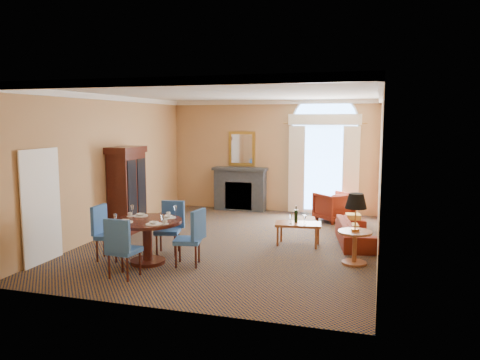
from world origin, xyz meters
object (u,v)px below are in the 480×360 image
(sofa, at_px, (355,232))
(side_table, at_px, (355,220))
(coffee_table, at_px, (298,225))
(armoire, at_px, (127,191))
(dining_table, at_px, (147,231))
(armchair, at_px, (334,207))

(sofa, distance_m, side_table, 1.54)
(coffee_table, bearing_deg, side_table, -46.51)
(sofa, bearing_deg, armoire, 83.00)
(coffee_table, bearing_deg, sofa, 13.46)
(armoire, distance_m, dining_table, 2.73)
(armoire, height_order, armchair, armoire)
(dining_table, height_order, side_table, side_table)
(armoire, height_order, sofa, armoire)
(armchair, distance_m, side_table, 3.73)
(dining_table, relative_size, side_table, 1.00)
(armchair, distance_m, coffee_table, 2.70)
(armoire, xyz_separation_m, dining_table, (1.64, -2.14, -0.37))
(dining_table, distance_m, coffee_table, 3.19)
(dining_table, xyz_separation_m, sofa, (3.63, 2.47, -0.34))
(coffee_table, bearing_deg, armoire, 170.95)
(sofa, height_order, coffee_table, coffee_table)
(coffee_table, relative_size, side_table, 0.78)
(armoire, xyz_separation_m, armchair, (4.61, 2.53, -0.59))
(dining_table, bearing_deg, side_table, 15.73)
(armoire, xyz_separation_m, side_table, (5.32, -1.11, -0.14))
(sofa, xyz_separation_m, side_table, (0.05, -1.43, 0.57))
(armoire, distance_m, side_table, 5.44)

